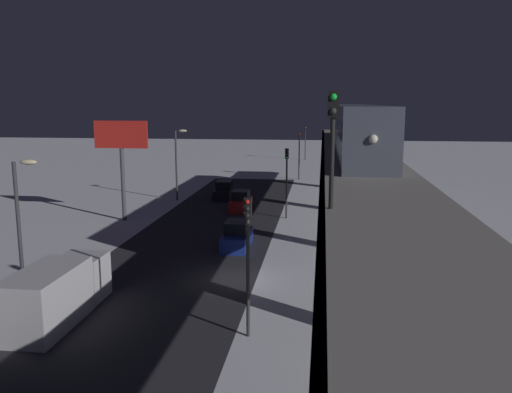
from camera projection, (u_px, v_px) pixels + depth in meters
ground_plane at (235, 279)px, 31.75m from camera, size 240.00×240.00×0.00m
avenue_asphalt at (167, 276)px, 32.27m from camera, size 11.00×84.09×0.01m
elevated_railway at (363, 185)px, 29.81m from camera, size 5.00×84.09×6.88m
subway_train at (353, 125)px, 43.27m from camera, size 2.94×36.87×3.40m
rail_signal at (333, 129)px, 17.68m from camera, size 0.36×0.41×4.00m
sedan_red at (241, 202)px, 52.03m from camera, size 1.91×4.39×1.97m
sedan_black at (224, 191)px, 58.40m from camera, size 1.80×4.74×1.97m
sedan_blue at (237, 237)px, 38.64m from camera, size 1.80×4.44×1.97m
box_truck at (57, 293)px, 25.74m from camera, size 2.40×7.40×2.80m
traffic_light_near at (248, 247)px, 23.31m from camera, size 0.32×0.44×6.40m
traffic_light_mid at (287, 173)px, 47.76m from camera, size 0.32×0.44×6.40m
traffic_light_far at (299, 149)px, 72.21m from camera, size 0.32×0.44×6.40m
traffic_light_distant at (305, 137)px, 96.66m from camera, size 0.32×0.44×6.40m
commercial_billboard at (121, 144)px, 46.54m from camera, size 4.80×0.36×8.90m
street_lamp_near at (22, 214)px, 27.29m from camera, size 1.35×0.44×7.65m
street_lamp_far at (178, 156)px, 56.60m from camera, size 1.35×0.44×7.65m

